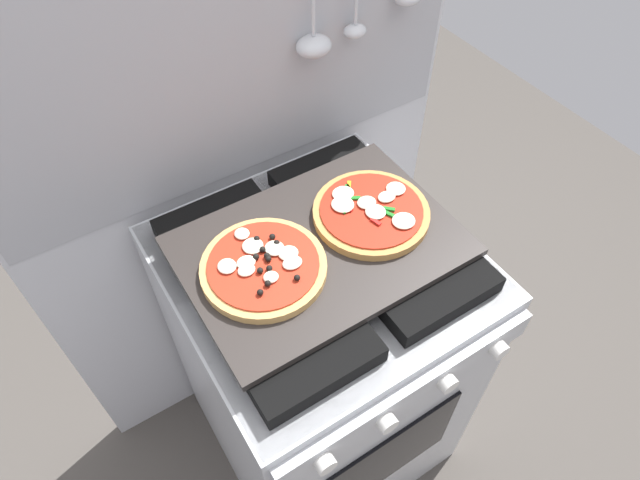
{
  "coord_description": "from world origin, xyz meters",
  "views": [
    {
      "loc": [
        -0.38,
        -0.59,
        1.75
      ],
      "look_at": [
        0.0,
        0.0,
        0.93
      ],
      "focal_mm": 31.03,
      "sensor_mm": 36.0,
      "label": 1
    }
  ],
  "objects_px": {
    "stove": "(320,358)",
    "pizza_right": "(371,212)",
    "pizza_left": "(263,265)",
    "baking_tray": "(320,246)"
  },
  "relations": [
    {
      "from": "pizza_right",
      "to": "baking_tray",
      "type": "bearing_deg",
      "value": -177.24
    },
    {
      "from": "pizza_left",
      "to": "pizza_right",
      "type": "bearing_deg",
      "value": 0.38
    },
    {
      "from": "stove",
      "to": "pizza_right",
      "type": "height_order",
      "value": "pizza_right"
    },
    {
      "from": "pizza_left",
      "to": "pizza_right",
      "type": "relative_size",
      "value": 1.0
    },
    {
      "from": "pizza_left",
      "to": "pizza_right",
      "type": "height_order",
      "value": "pizza_left"
    },
    {
      "from": "baking_tray",
      "to": "pizza_right",
      "type": "relative_size",
      "value": 2.26
    },
    {
      "from": "stove",
      "to": "pizza_right",
      "type": "relative_size",
      "value": 3.76
    },
    {
      "from": "stove",
      "to": "baking_tray",
      "type": "bearing_deg",
      "value": 90.0
    },
    {
      "from": "baking_tray",
      "to": "pizza_right",
      "type": "distance_m",
      "value": 0.13
    },
    {
      "from": "pizza_left",
      "to": "pizza_right",
      "type": "xyz_separation_m",
      "value": [
        0.25,
        0.0,
        0.0
      ]
    }
  ]
}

